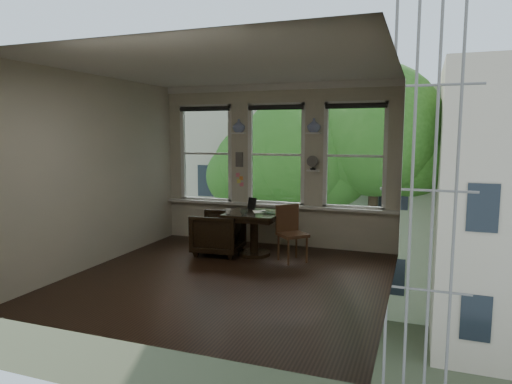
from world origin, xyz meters
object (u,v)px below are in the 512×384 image
at_px(table, 254,234).
at_px(laptop, 269,213).
at_px(armchair_left, 218,233).
at_px(mug, 228,211).
at_px(side_chair_right, 293,234).

height_order(table, laptop, laptop).
height_order(armchair_left, mug, mug).
bearing_deg(laptop, side_chair_right, 0.41).
bearing_deg(table, armchair_left, -167.50).
bearing_deg(mug, table, 36.99).
distance_m(armchair_left, mug, 0.51).
distance_m(armchair_left, laptop, 1.00).
bearing_deg(armchair_left, laptop, 87.83).
bearing_deg(mug, laptop, 16.62).
distance_m(armchair_left, side_chair_right, 1.36).
relative_size(armchair_left, laptop, 2.39).
height_order(laptop, mug, mug).
height_order(side_chair_right, mug, side_chair_right).
relative_size(side_chair_right, mug, 10.17).
bearing_deg(table, side_chair_right, -12.49).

